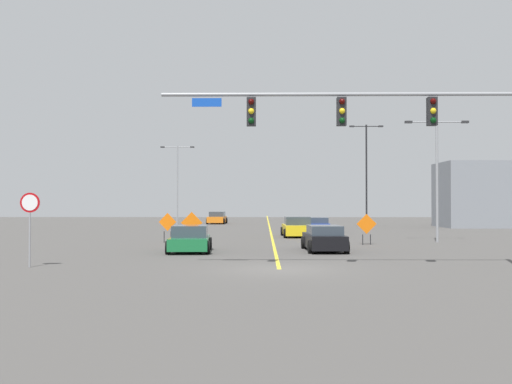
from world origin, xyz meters
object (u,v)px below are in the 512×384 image
Objects in this scene: street_lamp_near_right at (177,178)px; street_lamp_far_right at (366,168)px; stop_sign at (30,215)px; car_black_distant at (324,239)px; street_lamp_mid_left at (437,168)px; car_blue_near at (318,225)px; construction_sign_right_shoulder at (192,224)px; car_yellow_far at (297,228)px; car_green_approaching at (190,239)px; car_orange_passing at (217,218)px; construction_sign_right_lane at (367,225)px; construction_sign_left_shoulder at (168,224)px; traffic_signal_assembly at (391,125)px.

street_lamp_far_right is at bearing -24.64° from street_lamp_near_right.
car_black_distant is (12.00, 7.50, -1.37)m from stop_sign.
street_lamp_mid_left is (1.06, -18.73, -1.05)m from street_lamp_far_right.
street_lamp_far_right is 9.45m from car_blue_near.
car_yellow_far is (6.53, 8.04, -0.54)m from construction_sign_right_shoulder.
car_orange_passing is at bearing 92.46° from car_green_approaching.
construction_sign_right_lane is 11.94m from construction_sign_left_shoulder.
traffic_signal_assembly reaches higher than car_blue_near.
traffic_signal_assembly is 7.05× the size of construction_sign_right_shoulder.
car_blue_near is at bearing 95.71° from construction_sign_right_lane.
construction_sign_right_shoulder is at bearing -48.49° from construction_sign_left_shoulder.
car_blue_near is (2.12, 7.07, -0.07)m from car_yellow_far.
street_lamp_near_right is 6.56m from car_orange_passing.
street_lamp_mid_left is (19.63, 13.98, 2.55)m from stop_sign.
street_lamp_far_right is 5.09× the size of construction_sign_right_shoulder.
construction_sign_right_lane is at bearing 56.09° from car_black_distant.
car_black_distant is at bearing 32.00° from stop_sign.
construction_sign_right_shoulder is 0.46× the size of car_orange_passing.
street_lamp_far_right is 25.71m from construction_sign_right_shoulder.
car_blue_near is at bearing 85.70° from car_black_distant.
stop_sign is 8.83m from car_green_approaching.
construction_sign_left_shoulder is 0.46× the size of car_green_approaching.
street_lamp_near_right is at bearing 118.26° from car_yellow_far.
construction_sign_left_shoulder is at bearing 108.70° from car_green_approaching.
traffic_signal_assembly is 1.57× the size of street_lamp_near_right.
stop_sign is 19.05m from construction_sign_right_lane.
construction_sign_right_lane is 0.42× the size of car_yellow_far.
car_black_distant is (-1.63, 8.10, -4.71)m from traffic_signal_assembly.
street_lamp_mid_left is at bearing 67.63° from traffic_signal_assembly.
stop_sign is at bearing -116.82° from car_blue_near.
traffic_signal_assembly is at bearing -71.45° from street_lamp_near_right.
stop_sign is 41.56m from street_lamp_near_right.
traffic_signal_assembly reaches higher than car_orange_passing.
street_lamp_far_right is 25.16m from construction_sign_left_shoulder.
construction_sign_right_lane is (14.91, 11.82, -0.88)m from stop_sign.
construction_sign_right_shoulder is (-14.84, -2.52, -3.36)m from street_lamp_mid_left.
stop_sign reaches higher than car_black_distant.
street_lamp_mid_left is at bearing 2.00° from construction_sign_left_shoulder.
construction_sign_right_shoulder is at bearing 67.36° from stop_sign.
car_blue_near is (13.91, -14.88, -4.49)m from street_lamp_near_right.
car_orange_passing is 37.38m from car_black_distant.
traffic_signal_assembly is 27.59m from car_blue_near.
stop_sign reaches higher than construction_sign_right_lane.
construction_sign_right_lane is 0.43× the size of car_orange_passing.
street_lamp_mid_left reaches higher than stop_sign.
construction_sign_right_shoulder reaches higher than car_orange_passing.
street_lamp_near_right is 36.44m from car_black_distant.
car_yellow_far is 13.93m from car_green_approaching.
traffic_signal_assembly is 3.09× the size of car_black_distant.
street_lamp_far_right is (4.94, 33.31, 0.26)m from traffic_signal_assembly.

